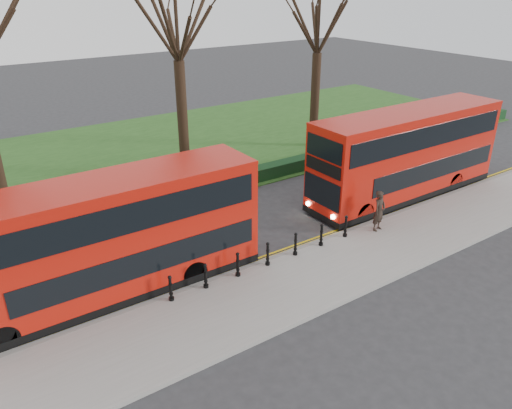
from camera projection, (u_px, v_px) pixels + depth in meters
ground at (251, 254)px, 21.66m from camera, size 120.00×120.00×0.00m
pavement at (294, 284)px, 19.38m from camera, size 60.00×4.00×0.15m
kerb at (264, 262)px, 20.88m from camera, size 60.00×0.25×0.16m
grass_verge at (124, 158)px, 32.88m from camera, size 60.00×18.00×0.06m
hedge at (180, 194)px, 26.58m from camera, size 60.00×0.90×0.80m
yellow_line_outer at (260, 260)px, 21.13m from camera, size 60.00×0.10×0.01m
yellow_line_inner at (257, 258)px, 21.28m from camera, size 60.00×0.10×0.01m
tree_mid at (176, 18)px, 26.44m from camera, size 7.85×7.85×12.26m
tree_right at (319, 20)px, 31.78m from camera, size 7.41×7.41×11.57m
bollard_row at (268, 254)px, 20.34m from camera, size 8.84×0.15×1.00m
bus_lead at (108, 240)px, 17.99m from camera, size 11.45×2.63×4.56m
bus_rear at (407, 154)px, 26.38m from camera, size 11.82×2.71×4.71m
pedestrian at (379, 211)px, 22.98m from camera, size 0.79×0.61×1.95m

